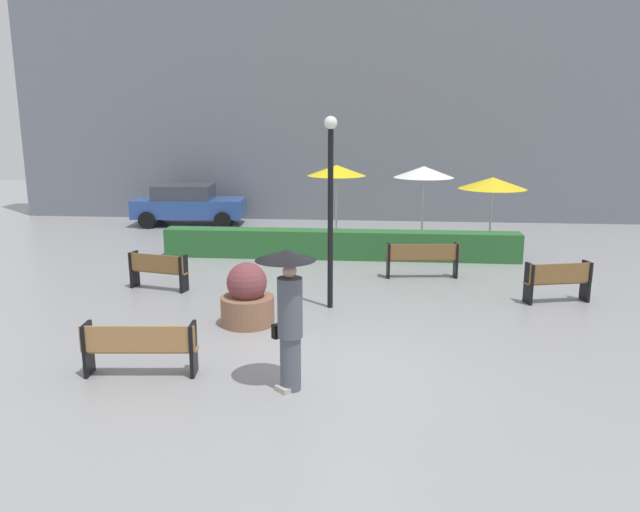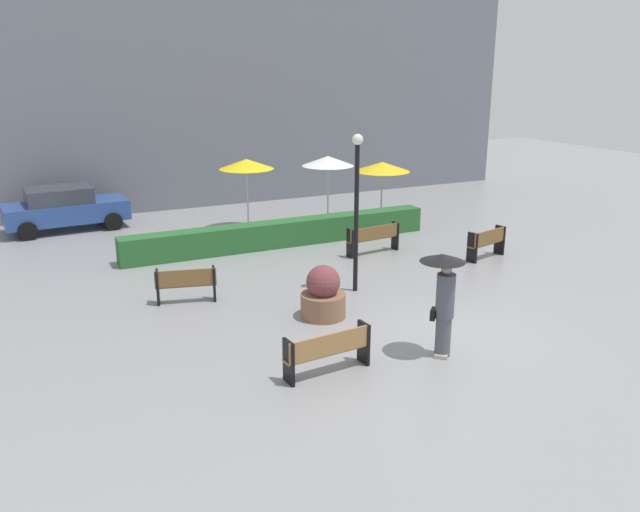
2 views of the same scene
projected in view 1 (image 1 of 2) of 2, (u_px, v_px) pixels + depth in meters
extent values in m
plane|color=gray|center=(328.00, 370.00, 10.25)|extent=(60.00, 60.00, 0.00)
cube|color=brown|center=(159.00, 271.00, 15.02)|extent=(1.52, 0.59, 0.04)
cube|color=brown|center=(155.00, 263.00, 14.84)|extent=(1.48, 0.40, 0.43)
cube|color=black|center=(134.00, 269.00, 15.22)|extent=(0.14, 0.34, 0.89)
cube|color=black|center=(184.00, 274.00, 14.78)|extent=(0.14, 0.34, 0.89)
cube|color=brown|center=(422.00, 259.00, 16.13)|extent=(1.90, 0.42, 0.04)
cube|color=brown|center=(423.00, 252.00, 15.95)|extent=(1.88, 0.23, 0.41)
cube|color=black|center=(388.00, 261.00, 16.10)|extent=(0.09, 0.33, 0.91)
cube|color=black|center=(456.00, 260.00, 16.13)|extent=(0.09, 0.33, 0.91)
cube|color=#9E7242|center=(141.00, 349.00, 10.01)|extent=(1.84, 0.44, 0.04)
cube|color=#9E7242|center=(137.00, 339.00, 9.80)|extent=(1.82, 0.20, 0.43)
cube|color=black|center=(88.00, 349.00, 9.98)|extent=(0.09, 0.38, 0.87)
cube|color=black|center=(193.00, 349.00, 9.98)|extent=(0.09, 0.38, 0.87)
cube|color=brown|center=(557.00, 282.00, 13.96)|extent=(1.52, 0.61, 0.04)
cube|color=brown|center=(561.00, 273.00, 13.76)|extent=(1.47, 0.40, 0.44)
cube|color=black|center=(529.00, 284.00, 13.84)|extent=(0.14, 0.36, 0.92)
cube|color=black|center=(586.00, 281.00, 14.05)|extent=(0.14, 0.36, 0.92)
cylinder|color=#4C515B|center=(291.00, 363.00, 9.44)|extent=(0.32, 0.32, 0.85)
cube|color=#B2A599|center=(288.00, 388.00, 9.49)|extent=(0.41, 0.41, 0.08)
cylinder|color=#4C515B|center=(290.00, 308.00, 9.25)|extent=(0.38, 0.38, 0.92)
sphere|color=tan|center=(290.00, 271.00, 9.13)|extent=(0.21, 0.21, 0.21)
cube|color=black|center=(281.00, 330.00, 9.49)|extent=(0.27, 0.27, 0.22)
cylinder|color=black|center=(286.00, 284.00, 9.25)|extent=(0.02, 0.02, 0.90)
cone|color=black|center=(285.00, 255.00, 9.15)|extent=(0.91, 0.91, 0.16)
cylinder|color=brown|center=(248.00, 310.00, 12.48)|extent=(1.08, 1.08, 0.58)
sphere|color=brown|center=(247.00, 282.00, 12.36)|extent=(0.81, 0.81, 0.81)
cylinder|color=black|center=(330.00, 221.00, 13.24)|extent=(0.12, 0.12, 3.86)
sphere|color=white|center=(331.00, 123.00, 12.79)|extent=(0.28, 0.28, 0.28)
cylinder|color=silver|center=(336.00, 206.00, 20.64)|extent=(0.06, 0.06, 2.39)
cone|color=yellow|center=(337.00, 170.00, 20.38)|extent=(1.93, 1.93, 0.35)
cylinder|color=silver|center=(422.00, 211.00, 19.54)|extent=(0.06, 0.06, 2.44)
cone|color=white|center=(424.00, 172.00, 19.27)|extent=(1.87, 1.87, 0.35)
cylinder|color=silver|center=(491.00, 218.00, 19.03)|extent=(0.06, 0.06, 2.15)
cone|color=yellow|center=(493.00, 183.00, 18.80)|extent=(2.04, 2.04, 0.35)
cube|color=#28602D|center=(340.00, 244.00, 18.35)|extent=(10.50, 0.70, 0.84)
cube|color=slate|center=(359.00, 83.00, 24.62)|extent=(28.00, 1.20, 10.87)
cube|color=#28478C|center=(190.00, 208.00, 24.06)|extent=(4.31, 2.02, 0.70)
cube|color=#333842|center=(184.00, 192.00, 23.93)|extent=(2.30, 1.75, 0.55)
cylinder|color=black|center=(230.00, 213.00, 24.95)|extent=(0.65, 0.26, 0.64)
cylinder|color=black|center=(222.00, 220.00, 23.25)|extent=(0.65, 0.26, 0.64)
cylinder|color=black|center=(160.00, 213.00, 25.02)|extent=(0.65, 0.26, 0.64)
cylinder|color=black|center=(147.00, 220.00, 23.31)|extent=(0.65, 0.26, 0.64)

